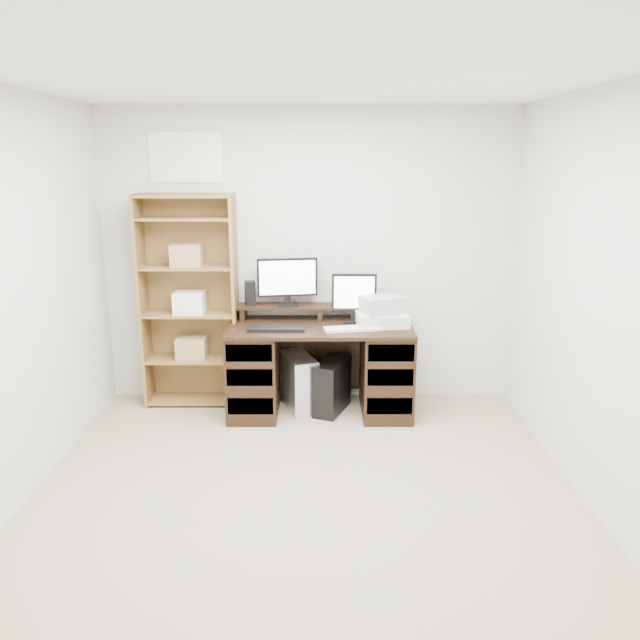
{
  "coord_description": "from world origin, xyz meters",
  "views": [
    {
      "loc": [
        0.08,
        -3.28,
        2.09
      ],
      "look_at": [
        0.09,
        1.43,
        0.85
      ],
      "focal_mm": 35.0,
      "sensor_mm": 36.0,
      "label": 1
    }
  ],
  "objects_px": {
    "tower_black": "(332,386)",
    "bookshelf": "(190,300)",
    "printer": "(382,319)",
    "tower_silver": "(299,382)",
    "desk": "(320,367)",
    "monitor_wide": "(287,279)",
    "monitor_small": "(354,296)"
  },
  "relations": [
    {
      "from": "desk",
      "to": "tower_black",
      "type": "relative_size",
      "value": 3.13
    },
    {
      "from": "tower_black",
      "to": "bookshelf",
      "type": "distance_m",
      "value": 1.4
    },
    {
      "from": "printer",
      "to": "bookshelf",
      "type": "height_order",
      "value": "bookshelf"
    },
    {
      "from": "desk",
      "to": "printer",
      "type": "relative_size",
      "value": 3.67
    },
    {
      "from": "desk",
      "to": "monitor_small",
      "type": "bearing_deg",
      "value": 22.58
    },
    {
      "from": "tower_black",
      "to": "monitor_small",
      "type": "bearing_deg",
      "value": 54.71
    },
    {
      "from": "tower_black",
      "to": "tower_silver",
      "type": "bearing_deg",
      "value": -170.98
    },
    {
      "from": "tower_silver",
      "to": "tower_black",
      "type": "distance_m",
      "value": 0.29
    },
    {
      "from": "monitor_small",
      "to": "printer",
      "type": "bearing_deg",
      "value": -25.87
    },
    {
      "from": "monitor_small",
      "to": "bookshelf",
      "type": "height_order",
      "value": "bookshelf"
    },
    {
      "from": "printer",
      "to": "tower_silver",
      "type": "height_order",
      "value": "printer"
    },
    {
      "from": "bookshelf",
      "to": "tower_silver",
      "type": "bearing_deg",
      "value": -9.27
    },
    {
      "from": "monitor_small",
      "to": "tower_black",
      "type": "relative_size",
      "value": 0.84
    },
    {
      "from": "desk",
      "to": "printer",
      "type": "bearing_deg",
      "value": 0.16
    },
    {
      "from": "monitor_small",
      "to": "bookshelf",
      "type": "bearing_deg",
      "value": 177.71
    },
    {
      "from": "monitor_wide",
      "to": "printer",
      "type": "relative_size",
      "value": 1.23
    },
    {
      "from": "printer",
      "to": "bookshelf",
      "type": "distance_m",
      "value": 1.62
    },
    {
      "from": "monitor_wide",
      "to": "bookshelf",
      "type": "relative_size",
      "value": 0.28
    },
    {
      "from": "printer",
      "to": "tower_black",
      "type": "xyz_separation_m",
      "value": [
        -0.41,
        -0.0,
        -0.58
      ]
    },
    {
      "from": "desk",
      "to": "printer",
      "type": "height_order",
      "value": "printer"
    },
    {
      "from": "desk",
      "to": "monitor_wide",
      "type": "xyz_separation_m",
      "value": [
        -0.27,
        0.21,
        0.7
      ]
    },
    {
      "from": "desk",
      "to": "monitor_small",
      "type": "relative_size",
      "value": 3.7
    },
    {
      "from": "printer",
      "to": "tower_black",
      "type": "height_order",
      "value": "printer"
    },
    {
      "from": "monitor_small",
      "to": "printer",
      "type": "xyz_separation_m",
      "value": [
        0.22,
        -0.12,
        -0.17
      ]
    },
    {
      "from": "monitor_small",
      "to": "tower_black",
      "type": "height_order",
      "value": "monitor_small"
    },
    {
      "from": "monitor_wide",
      "to": "bookshelf",
      "type": "height_order",
      "value": "bookshelf"
    },
    {
      "from": "monitor_small",
      "to": "bookshelf",
      "type": "xyz_separation_m",
      "value": [
        -1.38,
        0.09,
        -0.05
      ]
    },
    {
      "from": "tower_black",
      "to": "printer",
      "type": "bearing_deg",
      "value": 22.02
    },
    {
      "from": "printer",
      "to": "bookshelf",
      "type": "relative_size",
      "value": 0.23
    },
    {
      "from": "desk",
      "to": "tower_silver",
      "type": "relative_size",
      "value": 3.22
    },
    {
      "from": "desk",
      "to": "monitor_wide",
      "type": "relative_size",
      "value": 2.98
    },
    {
      "from": "tower_black",
      "to": "bookshelf",
      "type": "relative_size",
      "value": 0.27
    }
  ]
}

